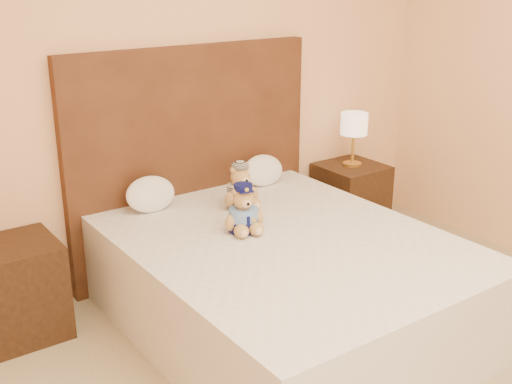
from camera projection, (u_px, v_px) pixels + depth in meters
room_walls at (407, 9)px, 2.53m from camera, size 4.04×4.52×2.72m
bed at (286, 284)px, 3.61m from camera, size 1.60×2.00×0.55m
headboard at (193, 161)px, 4.23m from camera, size 1.75×0.08×1.50m
nightstand_left at (19, 290)px, 3.55m from camera, size 0.45×0.45×0.55m
nightstand_right at (350, 200)px, 4.91m from camera, size 0.45×0.45×0.55m
lamp at (354, 126)px, 4.72m from camera, size 0.20×0.20×0.40m
teddy_police at (243, 208)px, 3.58m from camera, size 0.28×0.28×0.28m
teddy_prisoner at (240, 186)px, 3.94m from camera, size 0.26×0.24×0.28m
pillow_left at (150, 193)px, 3.90m from camera, size 0.32×0.21×0.23m
pillow_right at (263, 169)px, 4.37m from camera, size 0.31×0.20×0.22m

